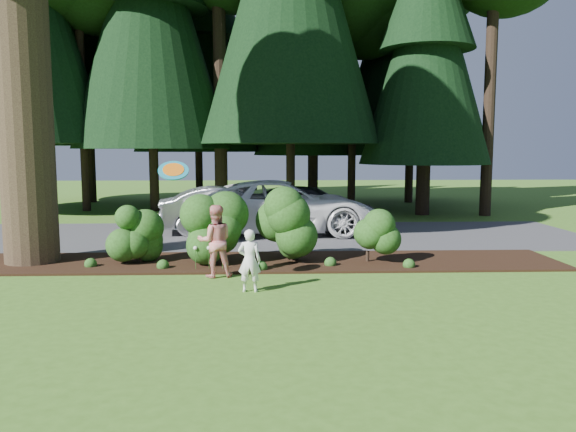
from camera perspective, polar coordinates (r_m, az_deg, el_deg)
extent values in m
plane|color=#3A651D|center=(10.41, -7.69, -8.35)|extent=(80.00, 80.00, 0.00)
cube|color=black|center=(13.55, -6.38, -4.67)|extent=(16.00, 2.50, 0.05)
cube|color=#38383A|center=(17.73, -5.39, -1.99)|extent=(22.00, 6.00, 0.03)
cylinder|color=black|center=(14.89, -25.67, 18.91)|extent=(1.24, 1.24, 12.00)
sphere|color=#1F3D12|center=(13.69, -14.81, -2.05)|extent=(1.08, 1.08, 1.08)
cylinder|color=black|center=(13.77, -14.75, -4.14)|extent=(0.08, 0.08, 0.30)
sphere|color=#1F3D12|center=(13.17, -7.38, -1.01)|extent=(1.35, 1.35, 1.35)
cylinder|color=black|center=(13.30, -7.33, -4.36)|extent=(0.08, 0.08, 0.30)
sphere|color=#1F3D12|center=(13.45, 0.41, -1.27)|extent=(1.26, 1.26, 1.26)
cylinder|color=black|center=(13.56, 0.40, -4.09)|extent=(0.08, 0.08, 0.30)
sphere|color=#1F3D12|center=(13.47, 8.12, -1.79)|extent=(1.17, 1.17, 1.17)
cylinder|color=black|center=(13.56, 8.08, -4.16)|extent=(0.08, 0.08, 0.30)
cylinder|color=#1F3D12|center=(12.74, -9.37, -4.43)|extent=(0.01, 0.01, 0.50)
sphere|color=white|center=(12.69, -9.40, -3.23)|extent=(0.09, 0.09, 0.09)
cylinder|color=#1F3D12|center=(12.71, -8.03, -4.43)|extent=(0.01, 0.01, 0.50)
sphere|color=white|center=(12.66, -8.05, -3.23)|extent=(0.09, 0.09, 0.09)
cylinder|color=#1F3D12|center=(12.68, -6.67, -4.44)|extent=(0.01, 0.01, 0.50)
sphere|color=white|center=(12.63, -6.69, -3.24)|extent=(0.09, 0.09, 0.09)
cylinder|color=black|center=(26.29, -26.22, 10.87)|extent=(0.50, 0.50, 9.80)
cone|color=black|center=(26.67, -26.54, 16.86)|extent=(6.16, 6.16, 10.50)
cylinder|color=black|center=(25.84, -20.56, 10.43)|extent=(0.50, 0.50, 9.10)
cylinder|color=black|center=(25.62, -13.74, 12.27)|extent=(0.50, 0.50, 10.50)
cone|color=black|center=(26.09, -13.93, 18.84)|extent=(6.60, 6.60, 11.25)
cylinder|color=black|center=(23.65, -7.15, 10.76)|extent=(0.50, 0.50, 8.75)
cylinder|color=black|center=(24.69, 0.16, 13.49)|extent=(0.50, 0.50, 11.20)
cone|color=black|center=(25.27, 0.16, 20.72)|extent=(7.04, 7.04, 12.00)
cylinder|color=black|center=(25.89, 6.85, 11.18)|extent=(0.50, 0.50, 9.45)
cylinder|color=black|center=(25.02, 13.23, 12.83)|extent=(0.50, 0.50, 10.85)
cone|color=black|center=(25.54, 13.43, 19.75)|extent=(6.82, 6.82, 11.62)
cylinder|color=black|center=(27.60, 17.18, 11.02)|extent=(0.50, 0.50, 9.80)
cylinder|color=black|center=(30.03, -20.06, 11.89)|extent=(0.50, 0.50, 11.20)
cone|color=black|center=(30.50, -20.31, 17.88)|extent=(7.04, 7.04, 12.00)
cylinder|color=black|center=(28.33, -9.47, 11.82)|extent=(0.50, 0.50, 10.50)
cone|color=black|center=(28.76, -9.59, 17.78)|extent=(6.60, 6.60, 11.25)
cylinder|color=black|center=(29.29, 2.80, 13.11)|extent=(0.50, 0.50, 11.90)
cone|color=black|center=(29.86, 2.84, 19.61)|extent=(7.48, 7.48, 12.75)
cylinder|color=black|center=(29.57, 12.77, 11.19)|extent=(0.50, 0.50, 10.15)
cone|color=black|center=(29.94, 12.92, 16.73)|extent=(6.38, 6.38, 10.88)
imported|color=#B3B3B8|center=(18.34, -6.06, 0.66)|extent=(4.67, 2.29, 1.47)
imported|color=white|center=(17.94, -0.59, 0.93)|extent=(6.23, 3.03, 1.71)
imported|color=black|center=(19.61, 2.12, 0.97)|extent=(5.13, 3.04, 1.39)
imported|color=white|center=(10.72, -3.94, -4.54)|extent=(0.46, 0.32, 1.21)
imported|color=red|center=(12.01, -7.42, -2.54)|extent=(0.84, 0.70, 1.55)
cylinder|color=teal|center=(10.67, -11.57, 4.55)|extent=(0.59, 0.47, 0.39)
cylinder|color=orange|center=(10.67, -11.57, 4.63)|extent=(0.41, 0.33, 0.28)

